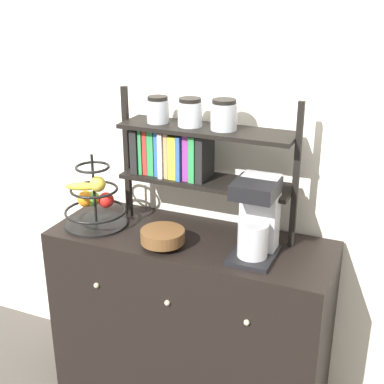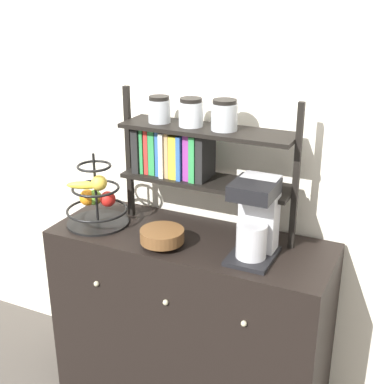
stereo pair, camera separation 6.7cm
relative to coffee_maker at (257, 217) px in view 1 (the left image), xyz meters
The scene contains 6 objects.
wall_back 0.51m from the coffee_maker, 134.65° to the left, with size 7.00×0.05×2.60m, color silver.
sideboard 0.67m from the coffee_maker, behind, with size 1.23×0.47×0.86m.
coffee_maker is the anchor object (origin of this frame).
fruit_stand 0.76m from the coffee_maker, behind, with size 0.28×0.28×0.33m.
wooden_bowl 0.40m from the coffee_maker, 167.35° to the right, with size 0.18×0.18×0.07m.
shelf_hutch 0.44m from the coffee_maker, 158.86° to the left, with size 0.79×0.20×0.61m.
Camera 1 is at (0.83, -1.67, 1.89)m, focal length 50.00 mm.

